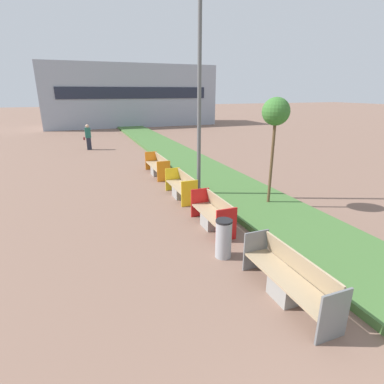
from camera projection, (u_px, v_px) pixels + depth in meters
name	position (u px, v px, depth m)	size (l,w,h in m)	color
planter_grass_strip	(217.00, 179.00, 13.69)	(2.80, 120.00, 0.18)	#426B33
building_backdrop	(130.00, 96.00, 35.48)	(19.29, 6.41, 6.79)	#939EAD
bench_grey_frame	(289.00, 281.00, 5.86)	(0.65, 2.33, 0.94)	gray
bench_red_frame	(213.00, 216.00, 8.98)	(0.65, 1.89, 0.94)	gray
bench_yellow_frame	(181.00, 188.00, 11.51)	(0.65, 2.00, 0.94)	gray
bench_orange_frame	(158.00, 167.00, 14.62)	(0.65, 2.41, 0.94)	gray
litter_bin	(224.00, 239.00, 7.31)	(0.41, 0.41, 0.99)	#9EA0A5
street_lamp_post	(199.00, 75.00, 10.20)	(0.24, 0.44, 8.11)	#56595B
sapling_tree_near	(276.00, 114.00, 9.67)	(0.90, 0.90, 3.74)	brown
pedestrian_walking	(88.00, 137.00, 20.78)	(0.53, 0.24, 1.75)	#232633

